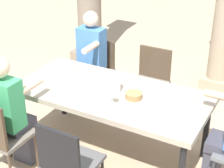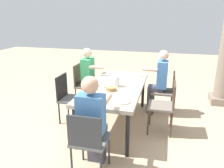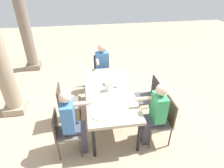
{
  "view_description": "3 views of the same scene",
  "coord_description": "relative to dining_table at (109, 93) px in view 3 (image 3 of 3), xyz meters",
  "views": [
    {
      "loc": [
        1.62,
        -2.94,
        2.57
      ],
      "look_at": [
        0.04,
        -0.05,
        0.87
      ],
      "focal_mm": 59.2,
      "sensor_mm": 36.0,
      "label": 1
    },
    {
      "loc": [
        3.7,
        0.87,
        2.01
      ],
      "look_at": [
        -0.08,
        -0.08,
        0.75
      ],
      "focal_mm": 36.1,
      "sensor_mm": 36.0,
      "label": 2
    },
    {
      "loc": [
        -3.22,
        0.43,
        2.95
      ],
      "look_at": [
        0.07,
        -0.07,
        0.87
      ],
      "focal_mm": 30.82,
      "sensor_mm": 36.0,
      "label": 3
    }
  ],
  "objects": [
    {
      "name": "chair_west_north",
      "position": [
        -0.73,
        0.89,
        -0.18
      ],
      "size": [
        0.44,
        0.44,
        0.86
      ],
      "color": "#6A6158",
      "rests_on": "ground"
    },
    {
      "name": "chair_west_south",
      "position": [
        -0.73,
        -0.9,
        -0.16
      ],
      "size": [
        0.44,
        0.44,
        0.93
      ],
      "color": "#6A6158",
      "rests_on": "ground"
    },
    {
      "name": "chair_mid_south",
      "position": [
        0.06,
        -0.9,
        -0.18
      ],
      "size": [
        0.44,
        0.44,
        0.9
      ],
      "color": "#4F4F50",
      "rests_on": "ground"
    },
    {
      "name": "fork_1",
      "position": [
        -0.18,
        -0.31,
        0.06
      ],
      "size": [
        0.03,
        0.17,
        0.01
      ],
      "primitive_type": "cube",
      "rotation": [
        0.0,
        0.0,
        0.06
      ],
      "color": "silver",
      "rests_on": "dining_table"
    },
    {
      "name": "plate_2",
      "position": [
        0.71,
        0.28,
        0.07
      ],
      "size": [
        0.23,
        0.23,
        0.02
      ],
      "color": "silver",
      "rests_on": "dining_table"
    },
    {
      "name": "bread_basket",
      "position": [
        0.26,
        -0.01,
        0.09
      ],
      "size": [
        0.17,
        0.17,
        0.06
      ],
      "primitive_type": "cylinder",
      "color": "#9E7547",
      "rests_on": "dining_table"
    },
    {
      "name": "spoon_2",
      "position": [
        0.86,
        0.28,
        0.06
      ],
      "size": [
        0.02,
        0.17,
        0.01
      ],
      "primitive_type": "cube",
      "rotation": [
        0.0,
        0.0,
        0.01
      ],
      "color": "silver",
      "rests_on": "dining_table"
    },
    {
      "name": "plate_0",
      "position": [
        -0.74,
        0.3,
        0.07
      ],
      "size": [
        0.21,
        0.21,
        0.02
      ],
      "color": "silver",
      "rests_on": "dining_table"
    },
    {
      "name": "wine_glass_1",
      "position": [
        0.13,
        -0.21,
        0.17
      ],
      "size": [
        0.08,
        0.08,
        0.16
      ],
      "color": "white",
      "rests_on": "dining_table"
    },
    {
      "name": "spoon_1",
      "position": [
        0.12,
        -0.31,
        0.06
      ],
      "size": [
        0.02,
        0.17,
        0.01
      ],
      "primitive_type": "cube",
      "rotation": [
        0.0,
        0.0,
        0.04
      ],
      "color": "silver",
      "rests_on": "dining_table"
    },
    {
      "name": "water_pitcher",
      "position": [
        0.03,
        0.02,
        0.14
      ],
      "size": [
        0.12,
        0.12,
        0.18
      ],
      "color": "white",
      "rests_on": "dining_table"
    },
    {
      "name": "diner_guest_third",
      "position": [
        1.25,
        0.0,
        0.01
      ],
      "size": [
        0.5,
        0.35,
        1.29
      ],
      "color": "#3F3F4C",
      "rests_on": "ground"
    },
    {
      "name": "fork_0",
      "position": [
        -0.89,
        0.3,
        0.06
      ],
      "size": [
        0.03,
        0.17,
        0.01
      ],
      "primitive_type": "cube",
      "rotation": [
        0.0,
        0.0,
        -0.07
      ],
      "color": "silver",
      "rests_on": "dining_table"
    },
    {
      "name": "ground_plane",
      "position": [
        0.0,
        0.0,
        -0.69
      ],
      "size": [
        16.0,
        16.0,
        0.0
      ],
      "primitive_type": "plane",
      "color": "tan"
    },
    {
      "name": "spoon_0",
      "position": [
        -0.59,
        0.3,
        0.06
      ],
      "size": [
        0.02,
        0.17,
        0.01
      ],
      "primitive_type": "cube",
      "rotation": [
        0.0,
        0.0,
        0.03
      ],
      "color": "silver",
      "rests_on": "dining_table"
    },
    {
      "name": "diner_man_white",
      "position": [
        -0.72,
        -0.72,
        -0.01
      ],
      "size": [
        0.35,
        0.49,
        1.28
      ],
      "color": "#3F3F4C",
      "rests_on": "ground"
    },
    {
      "name": "diner_woman_green",
      "position": [
        -0.72,
        0.72,
        0.0
      ],
      "size": [
        0.35,
        0.49,
        1.31
      ],
      "color": "#3F3F4C",
      "rests_on": "ground"
    },
    {
      "name": "chair_mid_north",
      "position": [
        0.06,
        0.9,
        -0.16
      ],
      "size": [
        0.44,
        0.44,
        0.9
      ],
      "color": "#6A6158",
      "rests_on": "ground"
    },
    {
      "name": "fork_2",
      "position": [
        0.56,
        0.28,
        0.06
      ],
      "size": [
        0.02,
        0.17,
        0.01
      ],
      "primitive_type": "cube",
      "rotation": [
        0.0,
        0.0,
        -0.02
      ],
      "color": "silver",
      "rests_on": "dining_table"
    },
    {
      "name": "plate_1",
      "position": [
        -0.03,
        -0.31,
        0.07
      ],
      "size": [
        0.25,
        0.25,
        0.02
      ],
      "color": "white",
      "rests_on": "dining_table"
    },
    {
      "name": "dining_table",
      "position": [
        0.0,
        0.0,
        0.0
      ],
      "size": [
        2.02,
        0.96,
        0.75
      ],
      "color": "tan",
      "rests_on": "ground"
    },
    {
      "name": "chair_head_east",
      "position": [
        1.43,
        0.0,
        -0.17
      ],
      "size": [
        0.44,
        0.44,
        0.89
      ],
      "color": "#5B5E61",
      "rests_on": "ground"
    },
    {
      "name": "stone_column_far",
      "position": [
        2.87,
        2.14,
        0.83
      ],
      "size": [
        0.44,
        0.44,
        3.1
      ],
      "color": "gray",
      "rests_on": "ground"
    }
  ]
}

